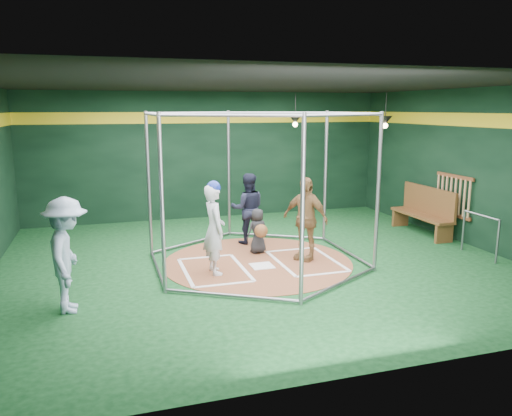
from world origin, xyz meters
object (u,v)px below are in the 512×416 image
object	(u,v)px
batter_figure	(214,228)
umpire	(248,209)
visitor_leopard	(305,219)
dugout_bench	(425,210)

from	to	relation	value
batter_figure	umpire	size ratio (longest dim) A/B	1.09
batter_figure	visitor_leopard	distance (m)	1.97
umpire	dugout_bench	world-z (taller)	umpire
umpire	batter_figure	bearing A→B (deg)	68.19
visitor_leopard	umpire	world-z (taller)	visitor_leopard
batter_figure	dugout_bench	world-z (taller)	batter_figure
umpire	dugout_bench	xyz separation A→B (m)	(4.42, -0.40, -0.22)
batter_figure	dugout_bench	bearing A→B (deg)	14.45
visitor_leopard	umpire	distance (m)	1.72
dugout_bench	batter_figure	bearing A→B (deg)	-165.55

